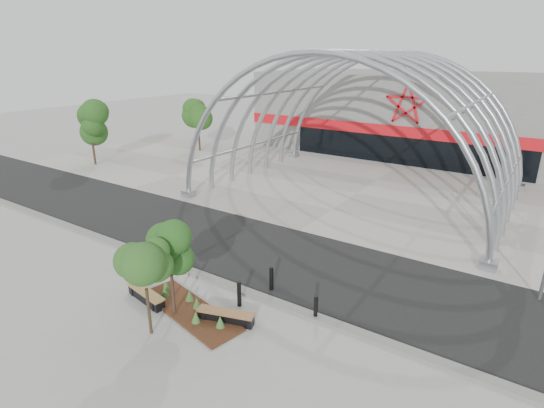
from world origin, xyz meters
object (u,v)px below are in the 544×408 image
at_px(bench_0, 146,296).
at_px(bench_1, 226,317).
at_px(street_tree_0, 144,270).
at_px(bollard_2, 239,294).
at_px(street_tree_1, 170,254).

xyz_separation_m(bench_0, bench_1, (3.78, 0.71, 0.00)).
distance_m(street_tree_0, bench_1, 3.74).
relative_size(bench_1, bollard_2, 2.07).
bearing_deg(bollard_2, bench_1, -77.52).
distance_m(street_tree_0, street_tree_1, 1.33).
bearing_deg(bench_0, street_tree_1, -1.92).
bearing_deg(bollard_2, bench_0, -151.38).
bearing_deg(street_tree_1, bollard_2, 48.31).
relative_size(street_tree_0, bench_0, 1.59).
height_order(street_tree_0, bench_0, street_tree_0).
bearing_deg(bollard_2, street_tree_0, -116.55).
relative_size(street_tree_0, bollard_2, 3.30).
distance_m(bench_0, bench_1, 3.84).
bearing_deg(bench_1, street_tree_0, -132.42).
height_order(bench_1, bollard_2, bollard_2).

